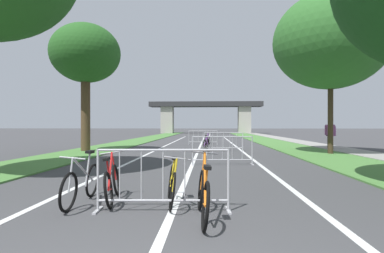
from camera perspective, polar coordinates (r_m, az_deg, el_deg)
name	(u,v)px	position (r m, az deg, el deg)	size (l,w,h in m)	color
grass_verge_left	(140,140)	(29.77, -9.64, -2.56)	(2.93, 66.51, 0.05)	#477A38
grass_verge_right	(266,141)	(29.53, 13.63, -2.58)	(2.93, 66.51, 0.05)	#477A38
sidewalk_path_right	(292,141)	(30.05, 18.15, -2.51)	(1.88, 66.51, 0.08)	gray
lane_stripe_center	(200,147)	(21.09, 1.49, -3.74)	(0.14, 38.47, 0.01)	silver
lane_stripe_right_lane	(236,147)	(21.16, 8.23, -3.72)	(0.14, 38.47, 0.01)	silver
lane_stripe_left_lane	(164,146)	(21.30, -5.21, -3.70)	(0.14, 38.47, 0.01)	silver
overpass_bridge	(206,112)	(56.82, 2.54, 2.78)	(20.62, 3.37, 5.80)	#2D2D30
tree_left_pine_far	(86,54)	(18.41, -19.15, 12.52)	(3.81, 3.81, 7.07)	#4C3823
tree_right_pine_near	(331,41)	(17.28, 24.32, 14.22)	(5.61, 5.61, 8.03)	#3D2D1E
crowd_barrier_nearest	(163,180)	(5.26, -5.39, -9.93)	(2.28, 0.56, 1.05)	#ADADB2
crowd_barrier_second	(222,151)	(11.39, 5.65, -4.48)	(2.28, 0.57, 1.05)	#ADADB2
crowd_barrier_third	(223,142)	(17.61, 5.85, -2.83)	(2.26, 0.48, 1.05)	#ADADB2
crowd_barrier_fourth	(203,137)	(23.81, 2.05, -2.05)	(2.28, 0.57, 1.05)	#ADADB2
bicycle_purple_0	(206,144)	(17.20, 2.56, -3.34)	(0.58, 1.73, 1.05)	black
bicycle_white_1	(208,140)	(23.43, 3.06, -2.48)	(0.61, 1.65, 0.93)	black
bicycle_red_2	(112,183)	(6.09, -14.57, -10.07)	(0.59, 1.67, 0.94)	black
bicycle_orange_3	(203,195)	(4.83, 2.09, -12.53)	(0.45, 1.79, 1.02)	black
bicycle_yellow_4	(172,184)	(5.75, -3.75, -10.53)	(0.57, 1.65, 0.93)	black
bicycle_silver_5	(82,184)	(6.10, -19.74, -9.93)	(0.44, 1.77, 0.96)	black
pedestrian_waiting	(331,133)	(20.78, 24.36, -1.09)	(0.59, 0.30, 1.63)	#B21E1E
pedestrian_strolling	(330,132)	(20.31, 24.24, -0.87)	(0.64, 0.30, 1.77)	#262628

